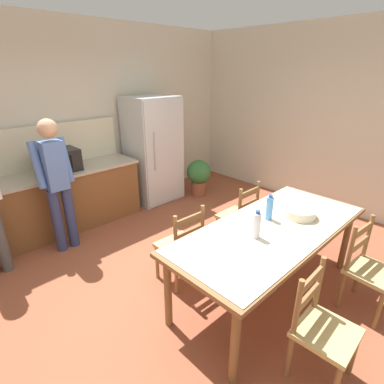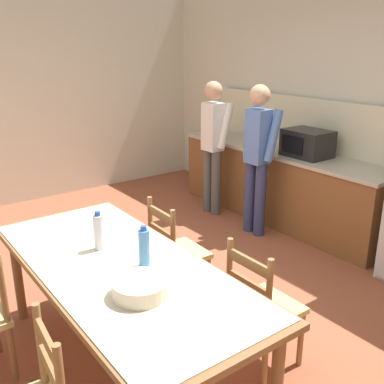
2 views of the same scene
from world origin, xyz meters
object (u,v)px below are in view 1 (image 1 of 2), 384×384
object	(u,v)px
chair_side_far_right	(239,216)
chair_side_near_left	(322,329)
dining_table	(272,234)
serving_bowl	(300,212)
bottle_off_centre	(269,208)
person_at_counter	(57,180)
chair_side_near_right	(369,270)
microwave	(59,161)
chair_side_far_left	(181,246)
bottle_near_centre	(257,225)
potted_plant	(199,175)
refrigerator	(153,150)

from	to	relation	value
chair_side_far_right	chair_side_near_left	distance (m)	1.84
dining_table	serving_bowl	distance (m)	0.42
bottle_off_centre	person_at_counter	world-z (taller)	person_at_counter
chair_side_near_left	person_at_counter	bearing A→B (deg)	99.76
serving_bowl	person_at_counter	distance (m)	2.84
chair_side_near_right	bottle_off_centre	bearing A→B (deg)	118.71
microwave	bottle_off_centre	world-z (taller)	microwave
bottle_off_centre	microwave	bearing A→B (deg)	110.31
chair_side_far_left	person_at_counter	bearing A→B (deg)	-65.56
bottle_near_centre	serving_bowl	xyz separation A→B (m)	(0.67, -0.07, -0.07)
chair_side_near_left	chair_side_far_left	bearing A→B (deg)	87.95
serving_bowl	chair_side_near_right	bearing A→B (deg)	-80.77
chair_side_near_right	chair_side_far_left	bearing A→B (deg)	128.05
bottle_off_centre	chair_side_far_right	size ratio (longest dim) A/B	0.30
dining_table	serving_bowl	size ratio (longest dim) A/B	6.97
microwave	chair_side_far_right	size ratio (longest dim) A/B	0.55
dining_table	chair_side_far_left	xyz separation A→B (m)	(-0.50, 0.77, -0.27)
chair_side_far_right	microwave	bearing A→B (deg)	-55.99
bottle_near_centre	potted_plant	world-z (taller)	bottle_near_centre
microwave	potted_plant	xyz separation A→B (m)	(2.28, -0.45, -0.65)
bottle_near_centre	potted_plant	distance (m)	2.96
chair_side_far_left	potted_plant	size ratio (longest dim) A/B	1.36
microwave	chair_side_far_left	world-z (taller)	microwave
dining_table	serving_bowl	world-z (taller)	serving_bowl
refrigerator	bottle_off_centre	world-z (taller)	refrigerator
chair_side_near_right	chair_side_near_left	xyz separation A→B (m)	(-1.01, 0.00, 0.00)
bottle_off_centre	potted_plant	size ratio (longest dim) A/B	0.40
chair_side_far_right	potted_plant	distance (m)	1.85
bottle_near_centre	chair_side_near_left	distance (m)	0.93
bottle_near_centre	chair_side_far_right	distance (m)	1.19
potted_plant	chair_side_near_right	bearing A→B (deg)	-105.68
microwave	chair_side_near_left	world-z (taller)	microwave
microwave	chair_side_far_right	distance (m)	2.56
serving_bowl	chair_side_near_left	bearing A→B (deg)	-142.07
chair_side_far_left	chair_side_near_left	bearing A→B (deg)	91.79
refrigerator	chair_side_near_left	xyz separation A→B (m)	(-1.20, -3.59, -0.46)
serving_bowl	chair_side_near_right	size ratio (longest dim) A/B	0.35
microwave	bottle_off_centre	distance (m)	2.90
chair_side_far_left	potted_plant	xyz separation A→B (m)	(1.89, 1.62, -0.06)
serving_bowl	microwave	bearing A→B (deg)	113.82
refrigerator	bottle_near_centre	distance (m)	2.98
chair_side_far_right	chair_side_near_left	world-z (taller)	same
chair_side_far_right	chair_side_far_left	bearing A→B (deg)	-0.14
chair_side_far_left	chair_side_near_left	size ratio (longest dim) A/B	1.00
chair_side_far_left	serving_bowl	bearing A→B (deg)	138.49
dining_table	bottle_off_centre	distance (m)	0.26
chair_side_near_left	dining_table	bearing A→B (deg)	54.80
chair_side_near_left	serving_bowl	bearing A→B (deg)	35.98
refrigerator	chair_side_near_left	world-z (taller)	refrigerator
refrigerator	bottle_off_centre	size ratio (longest dim) A/B	6.65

